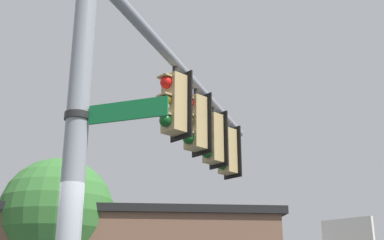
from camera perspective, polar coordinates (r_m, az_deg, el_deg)
signal_pole at (r=5.80m, az=-13.00°, el=-2.02°), size 0.26×0.26×6.03m
mast_arm at (r=9.76m, az=-0.17°, el=4.60°), size 3.59×6.82×0.18m
traffic_light_nearest_pole at (r=8.73m, az=-2.13°, el=1.90°), size 0.54×0.49×1.31m
traffic_light_mid_inner at (r=9.72m, az=0.32°, el=-0.28°), size 0.54×0.49×1.31m
traffic_light_mid_outer at (r=10.74m, az=2.31°, el=-2.06°), size 0.54×0.49×1.31m
traffic_light_arm_end at (r=11.78m, az=3.96°, el=-3.52°), size 0.54×0.49×1.31m
street_name_sign at (r=5.72m, az=-10.29°, el=0.68°), size 1.15×0.68×0.22m
tree_by_storefront at (r=20.35m, az=-15.05°, el=-10.39°), size 4.39×4.39×6.31m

